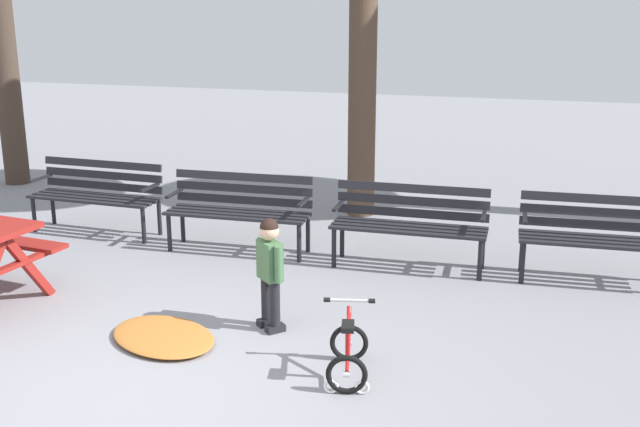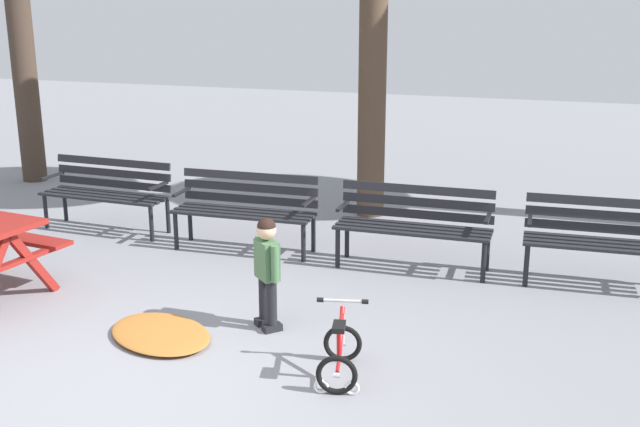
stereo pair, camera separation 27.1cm
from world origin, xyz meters
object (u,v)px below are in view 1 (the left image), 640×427
park_bench_far_right (603,232)px  kids_bicycle (348,352)px  park_bench_far_left (98,190)px  park_bench_right (410,219)px  park_bench_left (240,205)px  child_standing (270,266)px

park_bench_far_right → kids_bicycle: size_ratio=2.65×
park_bench_far_left → park_bench_right: (3.79, -0.15, 0.00)m
park_bench_far_left → kids_bicycle: (3.81, -2.73, -0.31)m
park_bench_far_right → park_bench_far_left: bearing=179.5°
park_bench_left → park_bench_far_right: bearing=1.6°
park_bench_far_left → child_standing: (2.96, -2.08, 0.06)m
park_bench_far_left → kids_bicycle: bearing=-35.7°
park_bench_right → park_bench_far_right: bearing=3.0°
park_bench_far_right → child_standing: size_ratio=1.66×
park_bench_far_right → child_standing: bearing=-143.4°
park_bench_left → park_bench_far_right: (3.80, 0.10, 0.00)m
park_bench_far_left → child_standing: size_ratio=1.65×
park_bench_far_left → park_bench_left: bearing=-4.7°
park_bench_left → park_bench_far_right: same height
park_bench_far_right → kids_bicycle: park_bench_far_right is taller
park_bench_right → kids_bicycle: (0.02, -2.58, -0.31)m
park_bench_right → park_bench_far_right: same height
park_bench_far_left → park_bench_left: size_ratio=1.00×
park_bench_right → child_standing: bearing=-113.4°
child_standing → kids_bicycle: bearing=-37.6°
park_bench_far_right → child_standing: 3.40m
park_bench_far_left → park_bench_right: same height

